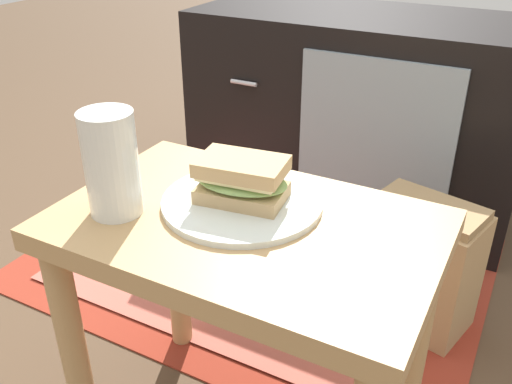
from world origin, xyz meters
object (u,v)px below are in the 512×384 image
tv_cabinet (357,112)px  sandwich_front (242,180)px  plate (242,202)px  beer_glass (112,166)px  paper_bag (420,265)px

tv_cabinet → sandwich_front: (0.11, -0.91, 0.21)m
plate → sandwich_front: 0.04m
beer_glass → paper_bag: (0.37, 0.53, -0.38)m
sandwich_front → beer_glass: 0.19m
tv_cabinet → beer_glass: size_ratio=6.15×
tv_cabinet → beer_glass: (-0.04, -1.02, 0.24)m
plate → paper_bag: plate is taller
plate → beer_glass: 0.20m
sandwich_front → paper_bag: size_ratio=0.49×
tv_cabinet → paper_bag: bearing=-56.3°
sandwich_front → beer_glass: beer_glass is taller
plate → paper_bag: 0.57m
tv_cabinet → sandwich_front: bearing=-82.8°
tv_cabinet → beer_glass: bearing=-92.3°
plate → sandwich_front: bearing=180.0°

